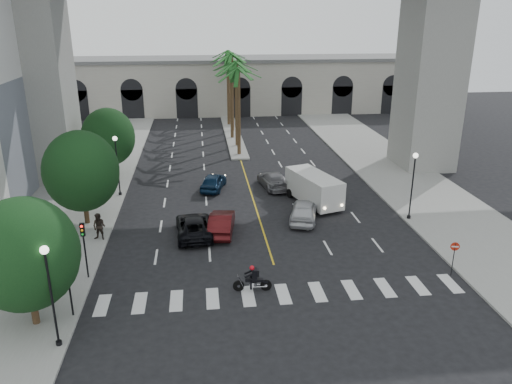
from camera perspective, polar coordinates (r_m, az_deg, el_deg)
name	(u,v)px	position (r m, az deg, el deg)	size (l,w,h in m)	color
ground	(279,281)	(30.19, 2.64, -10.09)	(140.00, 140.00, 0.00)	black
sidewalk_left	(75,201)	(44.74, -19.96, -1.00)	(8.00, 100.00, 0.15)	gray
sidewalk_right	(415,188)	(47.60, 17.76, 0.48)	(8.00, 100.00, 0.15)	gray
median	(233,134)	(65.69, -2.68, 6.60)	(2.00, 24.00, 0.20)	gray
pier_building	(225,85)	(81.65, -3.61, 12.14)	(71.00, 10.50, 8.50)	beige
palm_a	(238,73)	(54.33, -2.05, 13.48)	(3.20, 3.20, 10.30)	#47331E
palm_b	(236,66)	(58.27, -2.28, 14.17)	(3.20, 3.20, 10.60)	#47331E
palm_c	(231,67)	(62.27, -2.86, 14.10)	(3.20, 3.20, 10.10)	#47331E
palm_d	(232,58)	(66.20, -2.81, 15.07)	(3.20, 3.20, 10.90)	#47331E
palm_e	(228,59)	(70.20, -3.25, 14.95)	(3.20, 3.20, 10.40)	#47331E
palm_f	(228,54)	(74.17, -3.21, 15.42)	(3.20, 3.20, 10.70)	#47331E
street_tree_near	(25,254)	(26.75, -24.91, -6.48)	(5.20, 5.20, 6.89)	#382616
street_tree_mid	(81,171)	(38.39, -19.34, 2.26)	(5.44, 5.44, 7.21)	#382616
street_tree_far	(108,137)	(49.85, -16.53, 6.04)	(5.04, 5.04, 6.68)	#382616
lamp_post_left_near	(50,288)	(24.93, -22.46, -10.13)	(0.40, 0.40, 5.35)	black
lamp_post_left_far	(117,161)	(44.01, -15.60, 3.46)	(0.40, 0.40, 5.35)	black
lamp_post_right	(413,180)	(39.15, 17.49, 1.28)	(0.40, 0.40, 5.35)	black
traffic_signal_near	(68,275)	(27.35, -20.74, -8.86)	(0.25, 0.18, 3.65)	black
traffic_signal_far	(84,241)	(30.83, -19.07, -5.34)	(0.25, 0.18, 3.65)	black
motorcycle_rider	(253,279)	(28.84, -0.29, -9.95)	(2.23, 0.60, 1.60)	black
car_a	(304,210)	(38.28, 5.50, -2.11)	(1.94, 4.82, 1.64)	silver
car_b	(222,223)	(36.08, -3.96, -3.54)	(1.64, 4.71, 1.55)	#410D0E
car_c	(194,226)	(35.87, -7.12, -3.89)	(2.41, 5.22, 1.45)	black
car_d	(273,180)	(45.37, 2.00, 1.38)	(2.04, 5.03, 1.46)	slate
car_e	(213,182)	(45.07, -4.89, 1.20)	(1.74, 4.32, 1.47)	#0E2644
cargo_van	(314,188)	(41.43, 6.66, 0.47)	(3.93, 6.41, 2.56)	silver
pedestrian_a	(29,249)	(34.38, -24.50, -5.96)	(0.72, 0.47, 1.98)	black
pedestrian_b	(99,227)	(36.20, -17.48, -3.80)	(0.94, 0.73, 1.92)	black
do_not_enter_sign	(454,252)	(32.24, 21.72, -6.34)	(0.53, 0.15, 2.20)	black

